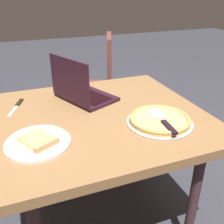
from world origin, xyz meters
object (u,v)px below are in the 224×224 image
dining_table (97,126)px  chair_near (98,82)px  laptop (81,91)px  table_knife (17,106)px  pizza_tray (160,120)px  pizza_plate (38,142)px

dining_table → chair_near: bearing=71.9°
laptop → table_knife: 0.35m
table_knife → chair_near: (0.68, 0.69, -0.18)m
laptop → table_knife: size_ratio=1.95×
laptop → pizza_tray: (0.28, -0.40, -0.04)m
pizza_plate → chair_near: size_ratio=0.29×
pizza_plate → chair_near: bearing=61.0°
dining_table → pizza_tray: (0.25, -0.19, 0.08)m
dining_table → laptop: bearing=97.1°
laptop → pizza_plate: size_ratio=1.45×
dining_table → table_knife: bearing=146.3°
laptop → table_knife: laptop is taller
pizza_plate → pizza_tray: size_ratio=0.85×
table_knife → chair_near: size_ratio=0.22×
pizza_plate → pizza_tray: pizza_plate is taller
chair_near → dining_table: bearing=-108.1°
pizza_plate → table_knife: bearing=98.3°
pizza_tray → table_knife: pizza_tray is taller
pizza_tray → table_knife: 0.77m
pizza_plate → dining_table: bearing=29.6°
chair_near → pizza_plate: bearing=-119.0°
pizza_tray → table_knife: bearing=144.8°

